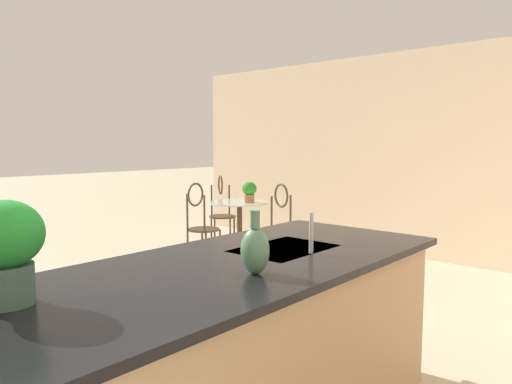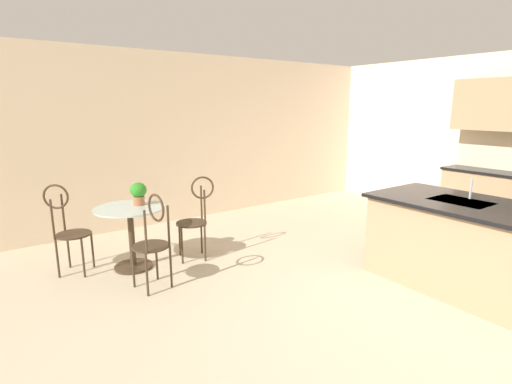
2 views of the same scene
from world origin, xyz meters
name	(u,v)px [view 2 (image 2 of 2)]	position (x,y,z in m)	size (l,w,h in m)	color
ground_plane	(429,318)	(0.00, 0.00, 0.00)	(40.00, 40.00, 0.00)	beige
wall_left_window	(202,138)	(-4.26, 0.00, 1.35)	(0.12, 7.80, 2.70)	beige
bistro_table	(131,232)	(-2.68, -1.81, 0.45)	(0.80, 0.80, 0.74)	#3D2D1E
chair_near_window	(67,225)	(-2.96, -2.43, 0.57)	(0.53, 0.53, 1.04)	#3D2D1E
chair_by_island	(196,214)	(-2.52, -1.04, 0.57)	(0.48, 0.52, 1.04)	#3D2D1E
chair_toward_desk	(153,237)	(-2.00, -1.80, 0.57)	(0.51, 0.44, 1.04)	#3D2D1E
sink_faucet	(471,189)	(-0.25, 1.03, 1.03)	(0.02, 0.02, 0.22)	#B2B5BA
potted_plant_on_table	(138,192)	(-2.73, -1.67, 0.89)	(0.19, 0.19, 0.27)	#9E603D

